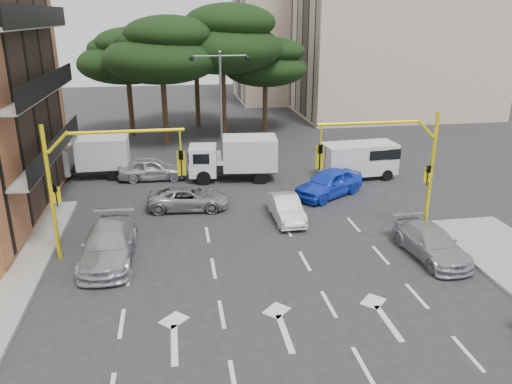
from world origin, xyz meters
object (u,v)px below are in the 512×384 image
Objects in this scene: street_lamp_center at (221,87)px; car_white_hatch at (286,208)px; car_silver_cross_a at (189,198)px; box_truck_a at (88,158)px; car_silver_parked at (431,243)px; van_white at (359,160)px; signal_mast_left at (93,173)px; car_silver_wagon at (109,244)px; signal_mast_right at (397,158)px; car_blue_compact at (329,183)px; car_silver_cross_b at (152,169)px; box_truck_b at (234,159)px.

car_white_hatch is at bearing -78.87° from street_lamp_center.
box_truck_a reaches higher than car_silver_cross_a.
car_silver_parked is 0.97× the size of van_white.
van_white is (15.30, 9.01, -2.70)m from signal_mast_left.
car_silver_wagon is at bearing -61.67° from van_white.
van_white is (6.28, 6.27, 0.55)m from car_white_hatch.
signal_mast_right is at bearing 3.52° from car_silver_wagon.
car_silver_wagon is 12.78m from box_truck_a.
car_silver_wagon is (-8.62, -3.24, 0.14)m from car_white_hatch.
signal_mast_left is at bearing -97.46° from car_blue_compact.
box_truck_a reaches higher than car_silver_cross_b.
car_blue_compact is at bearing -48.20° from van_white.
street_lamp_center reaches higher than car_silver_parked.
signal_mast_right is 6.80m from car_blue_compact.
car_silver_cross_b is 4.32m from box_truck_a.
signal_mast_right is 1.57× the size of car_white_hatch.
box_truck_a is at bearing 135.07° from car_silver_parked.
signal_mast_right is at bearing 0.00° from signal_mast_left.
signal_mast_left is at bearing 130.67° from car_silver_wagon.
car_silver_cross_b is (-4.89, -3.18, -4.69)m from street_lamp_center.
signal_mast_right is at bearing -112.84° from car_silver_cross_a.
car_silver_wagon is (-11.92, -6.42, -0.03)m from car_blue_compact.
street_lamp_center reaches higher than box_truck_a.
car_silver_cross_a is 12.86m from car_silver_parked.
car_blue_compact is 13.54m from car_silver_wagon.
van_white is (8.50, -5.00, -4.25)m from street_lamp_center.
signal_mast_right is 11.33m from car_silver_cross_a.
box_truck_b is (3.12, 4.86, 0.78)m from car_silver_cross_a.
signal_mast_right is 1.34× the size of car_silver_cross_a.
signal_mast_left is at bearing -115.91° from street_lamp_center.
van_white reaches higher than car_silver_cross_b.
box_truck_a is at bearing 48.00° from car_silver_cross_a.
signal_mast_left is 1.05× the size of box_truck_b.
box_truck_b is at bearing 122.66° from signal_mast_right.
van_white is 17.76m from box_truck_a.
box_truck_a is (-6.26, 6.85, 0.71)m from car_silver_cross_a.
street_lamp_center is at bearing -178.81° from car_blue_compact.
signal_mast_right is at bearing -32.04° from car_white_hatch.
car_white_hatch is at bearing -137.32° from car_silver_cross_b.
car_silver_parked is (14.40, -2.48, -3.22)m from signal_mast_left.
car_silver_parked is at bearing -65.25° from street_lamp_center.
car_blue_compact is (5.52, -8.09, -4.63)m from street_lamp_center.
signal_mast_left is 1.11× the size of box_truck_a.
signal_mast_left is 1.27× the size of van_white.
car_silver_cross_b is at bearing 130.14° from car_white_hatch.
box_truck_a reaches higher than car_blue_compact.
car_white_hatch is 10.76m from car_silver_cross_b.
box_truck_a reaches higher than van_white.
signal_mast_right is 1.27× the size of van_white.
van_white is 0.83× the size of box_truck_b.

